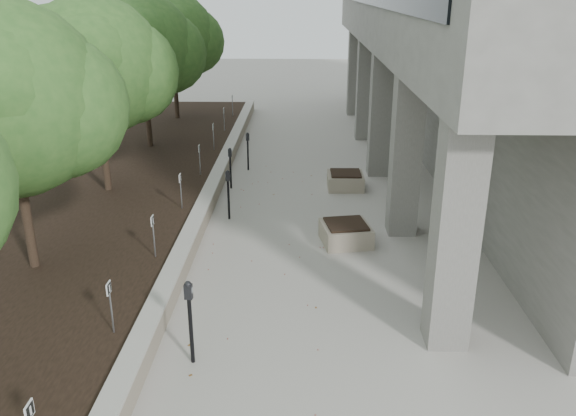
# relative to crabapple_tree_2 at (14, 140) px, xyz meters

# --- Properties ---
(ground) EXTENTS (90.00, 90.00, 0.00)m
(ground) POSITION_rel_crabapple_tree_2_xyz_m (4.80, -3.00, -3.12)
(ground) COLOR #ADA89F
(ground) RESTS_ON ground
(retaining_wall) EXTENTS (0.39, 26.00, 0.50)m
(retaining_wall) POSITION_rel_crabapple_tree_2_xyz_m (2.97, 6.00, -2.87)
(retaining_wall) COLOR #A29680
(retaining_wall) RESTS_ON ground
(planting_bed) EXTENTS (7.00, 26.00, 0.40)m
(planting_bed) POSITION_rel_crabapple_tree_2_xyz_m (-0.70, 6.00, -2.92)
(planting_bed) COLOR black
(planting_bed) RESTS_ON ground
(crabapple_tree_2) EXTENTS (4.60, 4.00, 5.44)m
(crabapple_tree_2) POSITION_rel_crabapple_tree_2_xyz_m (0.00, 0.00, 0.00)
(crabapple_tree_2) COLOR #2F5C23
(crabapple_tree_2) RESTS_ON planting_bed
(crabapple_tree_3) EXTENTS (4.60, 4.00, 5.44)m
(crabapple_tree_3) POSITION_rel_crabapple_tree_2_xyz_m (0.00, 5.00, 0.00)
(crabapple_tree_3) COLOR #2F5C23
(crabapple_tree_3) RESTS_ON planting_bed
(crabapple_tree_4) EXTENTS (4.60, 4.00, 5.44)m
(crabapple_tree_4) POSITION_rel_crabapple_tree_2_xyz_m (0.00, 10.00, 0.00)
(crabapple_tree_4) COLOR #2F5C23
(crabapple_tree_4) RESTS_ON planting_bed
(crabapple_tree_5) EXTENTS (4.60, 4.00, 5.44)m
(crabapple_tree_5) POSITION_rel_crabapple_tree_2_xyz_m (0.00, 15.00, 0.00)
(crabapple_tree_5) COLOR #2F5C23
(crabapple_tree_5) RESTS_ON planting_bed
(parking_sign_2) EXTENTS (0.04, 0.22, 0.96)m
(parking_sign_2) POSITION_rel_crabapple_tree_2_xyz_m (2.45, -2.50, -2.24)
(parking_sign_2) COLOR black
(parking_sign_2) RESTS_ON planting_bed
(parking_sign_3) EXTENTS (0.04, 0.22, 0.96)m
(parking_sign_3) POSITION_rel_crabapple_tree_2_xyz_m (2.45, 0.50, -2.24)
(parking_sign_3) COLOR black
(parking_sign_3) RESTS_ON planting_bed
(parking_sign_4) EXTENTS (0.04, 0.22, 0.96)m
(parking_sign_4) POSITION_rel_crabapple_tree_2_xyz_m (2.45, 3.50, -2.24)
(parking_sign_4) COLOR black
(parking_sign_4) RESTS_ON planting_bed
(parking_sign_5) EXTENTS (0.04, 0.22, 0.96)m
(parking_sign_5) POSITION_rel_crabapple_tree_2_xyz_m (2.45, 6.50, -2.24)
(parking_sign_5) COLOR black
(parking_sign_5) RESTS_ON planting_bed
(parking_sign_6) EXTENTS (0.04, 0.22, 0.96)m
(parking_sign_6) POSITION_rel_crabapple_tree_2_xyz_m (2.45, 9.50, -2.24)
(parking_sign_6) COLOR black
(parking_sign_6) RESTS_ON planting_bed
(parking_sign_7) EXTENTS (0.04, 0.22, 0.96)m
(parking_sign_7) POSITION_rel_crabapple_tree_2_xyz_m (2.45, 12.50, -2.24)
(parking_sign_7) COLOR black
(parking_sign_7) RESTS_ON planting_bed
(parking_sign_8) EXTENTS (0.04, 0.22, 0.96)m
(parking_sign_8) POSITION_rel_crabapple_tree_2_xyz_m (2.45, 15.50, -2.24)
(parking_sign_8) COLOR black
(parking_sign_8) RESTS_ON planting_bed
(parking_meter_2) EXTENTS (0.16, 0.12, 1.53)m
(parking_meter_2) POSITION_rel_crabapple_tree_2_xyz_m (3.83, -2.75, -2.36)
(parking_meter_2) COLOR black
(parking_meter_2) RESTS_ON ground
(parking_meter_3) EXTENTS (0.16, 0.14, 1.39)m
(parking_meter_3) POSITION_rel_crabapple_tree_2_xyz_m (3.67, 3.76, -2.43)
(parking_meter_3) COLOR black
(parking_meter_3) RESTS_ON ground
(parking_meter_4) EXTENTS (0.14, 0.10, 1.31)m
(parking_meter_4) POSITION_rel_crabapple_tree_2_xyz_m (3.42, 6.37, -2.47)
(parking_meter_4) COLOR black
(parking_meter_4) RESTS_ON ground
(parking_meter_5) EXTENTS (0.15, 0.12, 1.32)m
(parking_meter_5) POSITION_rel_crabapple_tree_2_xyz_m (3.79, 8.34, -2.46)
(parking_meter_5) COLOR black
(parking_meter_5) RESTS_ON ground
(planter_front) EXTENTS (1.32, 1.32, 0.53)m
(planter_front) POSITION_rel_crabapple_tree_2_xyz_m (6.73, 2.24, -2.85)
(planter_front) COLOR #A29680
(planter_front) RESTS_ON ground
(planter_back) EXTENTS (1.11, 1.11, 0.52)m
(planter_back) POSITION_rel_crabapple_tree_2_xyz_m (7.01, 6.47, -2.86)
(planter_back) COLOR #A29680
(planter_back) RESTS_ON ground
(berry_scatter) EXTENTS (3.30, 14.10, 0.02)m
(berry_scatter) POSITION_rel_crabapple_tree_2_xyz_m (4.70, 2.00, -3.11)
(berry_scatter) COLOR maroon
(berry_scatter) RESTS_ON ground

